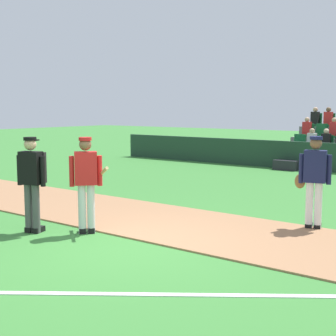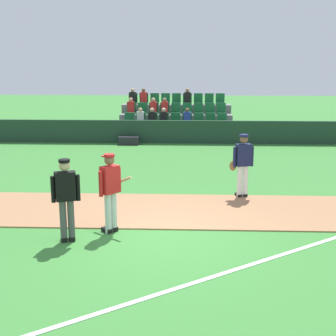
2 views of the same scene
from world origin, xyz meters
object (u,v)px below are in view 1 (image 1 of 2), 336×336
object	(u,v)px
umpire_home_plate	(32,179)
equipment_bag	(286,165)
batter_red_jersey	(86,181)
runner_navy_jersey	(314,179)

from	to	relation	value
umpire_home_plate	equipment_bag	size ratio (longest dim) A/B	1.96
batter_red_jersey	runner_navy_jersey	world-z (taller)	same
batter_red_jersey	equipment_bag	size ratio (longest dim) A/B	1.96
umpire_home_plate	batter_red_jersey	bearing A→B (deg)	34.14
batter_red_jersey	umpire_home_plate	world-z (taller)	same
batter_red_jersey	runner_navy_jersey	size ratio (longest dim) A/B	1.00
equipment_bag	runner_navy_jersey	bearing A→B (deg)	-62.83
runner_navy_jersey	equipment_bag	size ratio (longest dim) A/B	1.96
batter_red_jersey	runner_navy_jersey	bearing A→B (deg)	41.33
equipment_bag	batter_red_jersey	bearing A→B (deg)	-84.98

